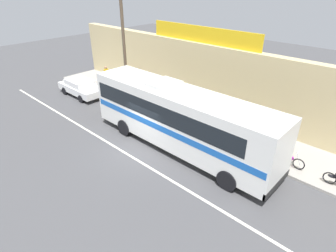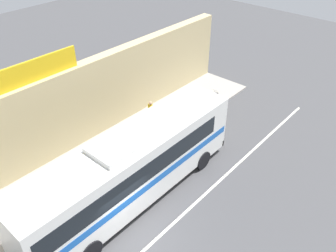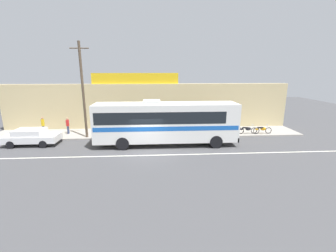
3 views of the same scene
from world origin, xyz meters
name	(u,v)px [view 1 (image 1 of 3)]	position (x,y,z in m)	size (l,w,h in m)	color
ground_plane	(139,149)	(0.00, 0.00, 0.00)	(70.00, 70.00, 0.00)	#444447
sidewalk_slab	(194,119)	(0.00, 5.20, 0.07)	(30.00, 3.60, 0.14)	gray
storefront_facade	(215,80)	(0.00, 7.35, 2.40)	(30.00, 0.70, 4.80)	tan
storefront_billboard	(202,35)	(-1.29, 7.35, 5.35)	(8.95, 0.12, 1.10)	gold
road_center_stripe	(128,155)	(0.00, -0.80, 0.00)	(30.00, 0.14, 0.01)	silver
intercity_bus	(178,116)	(1.52, 1.69, 2.07)	(11.79, 2.60, 3.78)	silver
parked_car	(81,87)	(-9.78, 2.28, 0.74)	(4.43, 1.92, 1.37)	silver
utility_pole	(124,46)	(-5.65, 3.89, 4.50)	(1.60, 0.22, 8.46)	brown
motorcycle_red	(286,157)	(6.89, 4.19, 0.57)	(1.86, 0.56, 0.94)	black
motorcycle_blue	(264,149)	(5.66, 4.15, 0.57)	(1.91, 0.56, 0.94)	black
pedestrian_near_shop	(123,80)	(-7.78, 5.15, 1.08)	(0.30, 0.48, 1.62)	navy
pedestrian_far_left	(290,138)	(6.54, 5.23, 1.17)	(0.30, 0.48, 1.75)	black
pedestrian_by_curb	(106,74)	(-10.08, 5.12, 1.15)	(0.30, 0.48, 1.72)	black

